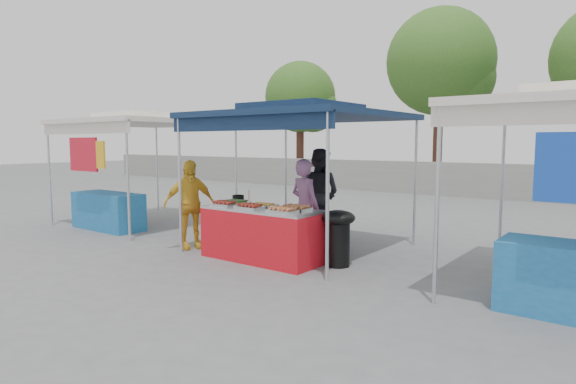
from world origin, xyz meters
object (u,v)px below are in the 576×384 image
Objects in this scene: wok_burner at (338,233)px; customer_person at (189,204)px; helper_man at (319,194)px; vendor_table at (262,234)px; cooking_pot at (238,198)px; vendor_woman at (305,207)px.

customer_person is at bearing 166.66° from wok_burner.
helper_man is 1.12× the size of customer_person.
helper_man is at bearing 96.00° from vendor_table.
helper_man is (0.64, 1.62, -0.02)m from cooking_pot.
cooking_pot reaches higher than wok_burner.
wok_burner is 0.54× the size of vendor_woman.
vendor_table is 9.73× the size of cooking_pot.
customer_person is (-2.78, -0.52, 0.28)m from wok_burner.
customer_person is at bearing 51.53° from helper_man.
cooking_pot is 0.12× the size of helper_man.
vendor_table is 0.90m from vendor_woman.
cooking_pot is 0.89m from customer_person.
customer_person is (-1.92, -0.86, -0.02)m from vendor_woman.
wok_burner is 0.49× the size of helper_man.
vendor_woman is 0.91× the size of helper_man.
cooking_pot is at bearing 63.49° from helper_man.
vendor_woman is at bearing 17.93° from cooking_pot.
helper_man is (-1.39, 1.57, 0.37)m from wok_burner.
wok_burner is 0.97m from vendor_woman.
wok_burner is (1.19, 0.41, 0.09)m from vendor_table.
customer_person is at bearing -147.60° from cooking_pot.
vendor_table is 1.26× the size of customer_person.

